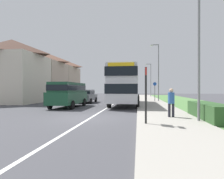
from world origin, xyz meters
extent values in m
plane|color=#424247|center=(0.00, 0.00, 0.00)|extent=(120.00, 120.00, 0.00)
cube|color=silver|center=(0.00, 8.00, 0.00)|extent=(0.14, 60.00, 0.01)
cube|color=#9E998E|center=(4.20, 6.00, 0.06)|extent=(3.20, 68.00, 0.12)
cube|color=#517F42|center=(8.50, 6.00, 0.04)|extent=(6.00, 68.00, 0.08)
cube|color=#2D5128|center=(6.30, -0.09, 0.45)|extent=(1.10, 4.15, 0.90)
cube|color=#BCBCC1|center=(1.37, 8.60, 1.32)|extent=(2.50, 9.83, 1.65)
cube|color=#BCBCC1|center=(1.37, 8.60, 2.92)|extent=(2.45, 9.63, 1.55)
cube|color=black|center=(1.37, 8.60, 1.65)|extent=(2.53, 9.88, 0.76)
cube|color=black|center=(1.37, 8.60, 3.00)|extent=(2.53, 9.88, 0.72)
cube|color=gold|center=(1.37, 3.74, 3.42)|extent=(2.00, 0.08, 0.44)
cylinder|color=black|center=(0.12, 11.65, 0.50)|extent=(0.30, 1.00, 1.00)
cylinder|color=black|center=(2.62, 11.65, 0.50)|extent=(0.30, 1.00, 1.00)
cylinder|color=black|center=(0.12, 5.90, 0.50)|extent=(0.30, 1.00, 1.00)
cylinder|color=black|center=(2.62, 5.90, 0.50)|extent=(0.30, 1.00, 1.00)
cube|color=#19472D|center=(-3.53, 5.68, 0.87)|extent=(1.95, 5.26, 1.01)
cube|color=#19472D|center=(-3.53, 5.68, 1.79)|extent=(1.72, 4.84, 0.83)
cube|color=black|center=(-3.53, 5.68, 1.75)|extent=(1.75, 4.89, 0.47)
cylinder|color=black|center=(-4.49, 7.31, 0.36)|extent=(0.20, 0.72, 0.72)
cylinder|color=black|center=(-2.58, 7.31, 0.36)|extent=(0.20, 0.72, 0.72)
cylinder|color=black|center=(-4.49, 4.05, 0.36)|extent=(0.20, 0.72, 0.72)
cylinder|color=black|center=(-2.58, 4.05, 0.36)|extent=(0.20, 0.72, 0.72)
cube|color=slate|center=(-3.49, 11.41, 0.65)|extent=(1.73, 4.20, 0.69)
cube|color=slate|center=(-3.49, 11.20, 1.28)|extent=(1.52, 2.31, 0.57)
cube|color=black|center=(-3.49, 11.20, 1.25)|extent=(1.56, 2.33, 0.32)
cylinder|color=black|center=(-4.34, 12.71, 0.30)|extent=(0.20, 0.60, 0.60)
cylinder|color=black|center=(-2.65, 12.71, 0.30)|extent=(0.20, 0.60, 0.60)
cylinder|color=black|center=(-4.34, 10.11, 0.30)|extent=(0.20, 0.60, 0.60)
cylinder|color=black|center=(-2.65, 10.11, 0.30)|extent=(0.20, 0.60, 0.60)
cylinder|color=#23232D|center=(4.34, 0.14, 0.42)|extent=(0.14, 0.14, 0.85)
cylinder|color=#23232D|center=(4.54, 0.14, 0.42)|extent=(0.14, 0.14, 0.85)
cylinder|color=#2D599E|center=(4.44, 0.14, 1.15)|extent=(0.34, 0.34, 0.60)
sphere|color=tan|center=(4.44, 0.14, 1.56)|extent=(0.22, 0.22, 0.22)
cylinder|color=black|center=(3.00, -1.98, 1.30)|extent=(0.09, 0.09, 2.60)
cube|color=red|center=(3.00, -1.98, 2.40)|extent=(0.04, 0.44, 0.32)
cube|color=black|center=(3.00, -1.96, 1.55)|extent=(0.06, 0.52, 0.68)
cylinder|color=slate|center=(4.78, 14.01, 1.05)|extent=(0.08, 0.08, 2.10)
cylinder|color=blue|center=(4.78, 14.01, 2.30)|extent=(0.44, 0.03, 0.44)
cylinder|color=slate|center=(5.53, -0.89, 3.50)|extent=(0.12, 0.12, 7.01)
cylinder|color=slate|center=(5.26, 14.21, 3.70)|extent=(0.12, 0.12, 7.40)
cube|color=slate|center=(4.81, 14.21, 7.35)|extent=(0.90, 0.10, 0.10)
cube|color=silver|center=(4.36, 14.21, 7.28)|extent=(0.36, 0.20, 0.14)
cylinder|color=slate|center=(5.22, 28.36, 3.41)|extent=(0.12, 0.12, 6.81)
cube|color=slate|center=(4.77, 28.36, 6.76)|extent=(0.90, 0.10, 0.10)
cube|color=silver|center=(4.32, 28.36, 6.69)|extent=(0.36, 0.20, 0.14)
cube|color=beige|center=(-12.32, 10.03, 2.85)|extent=(6.97, 6.16, 5.69)
pyramid|color=#4C3328|center=(-12.32, 10.03, 6.64)|extent=(6.97, 6.16, 1.89)
cube|color=tan|center=(-12.32, 16.31, 2.85)|extent=(6.97, 6.16, 5.69)
pyramid|color=brown|center=(-12.32, 16.31, 6.64)|extent=(6.97, 6.16, 1.89)
cube|color=tan|center=(-12.32, 22.60, 2.85)|extent=(6.97, 6.16, 5.69)
pyramid|color=brown|center=(-12.32, 22.60, 6.64)|extent=(6.97, 6.16, 1.89)
camera|label=1|loc=(2.66, -10.23, 1.63)|focal=29.74mm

